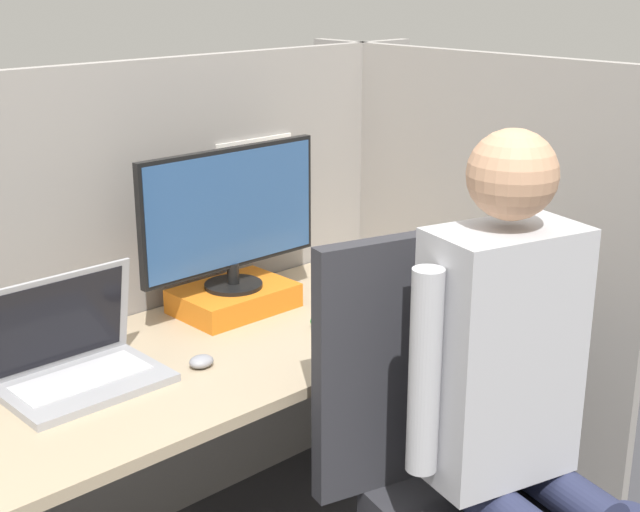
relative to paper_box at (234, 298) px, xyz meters
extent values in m
cube|color=gray|center=(-0.13, 0.20, -0.03)|extent=(2.18, 0.04, 1.46)
cube|color=white|center=(0.23, 0.17, 0.28)|extent=(0.30, 0.01, 0.30)
cube|color=#F4EA66|center=(0.32, 0.17, 0.30)|extent=(0.09, 0.01, 0.09)
cube|color=gray|center=(0.74, -0.25, -0.03)|extent=(0.04, 1.35, 1.46)
cube|color=tan|center=(-0.13, -0.18, -0.05)|extent=(1.68, 0.71, 0.03)
cube|color=#4C4C51|center=(0.68, -0.18, -0.42)|extent=(0.03, 0.60, 0.70)
cube|color=orange|center=(0.00, 0.00, 0.00)|extent=(0.34, 0.24, 0.07)
cylinder|color=black|center=(0.00, 0.00, 0.04)|extent=(0.17, 0.17, 0.01)
cylinder|color=black|center=(0.00, 0.00, 0.08)|extent=(0.04, 0.04, 0.06)
cube|color=black|center=(0.00, 0.00, 0.28)|extent=(0.61, 0.02, 0.36)
cube|color=#2D5184|center=(0.00, -0.01, 0.28)|extent=(0.59, 0.00, 0.33)
cube|color=#99999E|center=(-0.59, -0.17, -0.03)|extent=(0.38, 0.26, 0.02)
cube|color=silver|center=(-0.59, -0.15, -0.01)|extent=(0.32, 0.14, 0.00)
cube|color=#99999E|center=(-0.59, -0.06, 0.11)|extent=(0.38, 0.06, 0.25)
cube|color=black|center=(-0.59, -0.07, 0.11)|extent=(0.33, 0.04, 0.22)
ellipsoid|color=gray|center=(-0.31, -0.26, -0.02)|extent=(0.07, 0.06, 0.03)
cube|color=#2D2D33|center=(0.60, -0.27, -0.01)|extent=(0.04, 0.14, 0.05)
cone|color=orange|center=(0.08, -0.35, -0.02)|extent=(0.04, 0.13, 0.04)
cylinder|color=green|center=(0.08, -0.28, -0.02)|extent=(0.02, 0.02, 0.02)
cube|color=#2D2D33|center=(-0.04, -0.68, 0.03)|extent=(0.44, 0.16, 0.64)
cylinder|color=#282D4C|center=(0.15, -1.06, -0.23)|extent=(0.18, 0.32, 0.11)
cube|color=#B2B2B7|center=(0.03, -0.93, 0.11)|extent=(0.38, 0.28, 0.59)
sphere|color=tan|center=(0.03, -0.93, 0.53)|extent=(0.20, 0.20, 0.20)
cylinder|color=#B2B2B7|center=(-0.17, -0.88, 0.11)|extent=(0.07, 0.07, 0.47)
cylinder|color=#B2B2B7|center=(0.23, -0.99, 0.11)|extent=(0.07, 0.07, 0.47)
camera|label=1|loc=(-1.52, -1.99, 0.94)|focal=50.00mm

